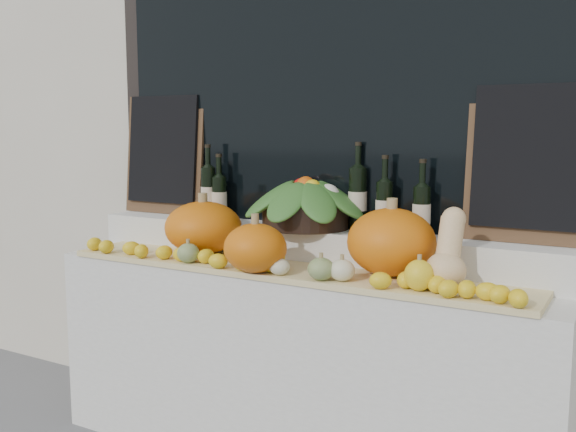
{
  "coord_description": "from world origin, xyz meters",
  "views": [
    {
      "loc": [
        1.33,
        -0.89,
        1.49
      ],
      "look_at": [
        0.0,
        1.45,
        1.12
      ],
      "focal_mm": 40.0,
      "sensor_mm": 36.0,
      "label": 1
    }
  ],
  "objects_px": {
    "pumpkin_right": "(391,242)",
    "butternut_squash": "(448,255)",
    "wine_bottle_tall": "(358,198)",
    "produce_bowl": "(306,202)",
    "pumpkin_left": "(203,227)"
  },
  "relations": [
    {
      "from": "butternut_squash",
      "to": "pumpkin_left",
      "type": "bearing_deg",
      "value": 175.93
    },
    {
      "from": "produce_bowl",
      "to": "pumpkin_right",
      "type": "bearing_deg",
      "value": -19.21
    },
    {
      "from": "pumpkin_right",
      "to": "produce_bowl",
      "type": "height_order",
      "value": "produce_bowl"
    },
    {
      "from": "pumpkin_right",
      "to": "butternut_squash",
      "type": "xyz_separation_m",
      "value": [
        0.25,
        -0.08,
        -0.01
      ]
    },
    {
      "from": "produce_bowl",
      "to": "wine_bottle_tall",
      "type": "bearing_deg",
      "value": 18.42
    },
    {
      "from": "butternut_squash",
      "to": "produce_bowl",
      "type": "height_order",
      "value": "produce_bowl"
    },
    {
      "from": "wine_bottle_tall",
      "to": "pumpkin_left",
      "type": "bearing_deg",
      "value": -160.76
    },
    {
      "from": "pumpkin_right",
      "to": "produce_bowl",
      "type": "xyz_separation_m",
      "value": [
        -0.47,
        0.17,
        0.12
      ]
    },
    {
      "from": "pumpkin_left",
      "to": "butternut_squash",
      "type": "relative_size",
      "value": 1.24
    },
    {
      "from": "butternut_squash",
      "to": "wine_bottle_tall",
      "type": "relative_size",
      "value": 0.75
    },
    {
      "from": "butternut_squash",
      "to": "produce_bowl",
      "type": "relative_size",
      "value": 0.48
    },
    {
      "from": "pumpkin_right",
      "to": "wine_bottle_tall",
      "type": "height_order",
      "value": "wine_bottle_tall"
    },
    {
      "from": "produce_bowl",
      "to": "wine_bottle_tall",
      "type": "relative_size",
      "value": 1.56
    },
    {
      "from": "produce_bowl",
      "to": "wine_bottle_tall",
      "type": "height_order",
      "value": "wine_bottle_tall"
    },
    {
      "from": "pumpkin_right",
      "to": "pumpkin_left",
      "type": "bearing_deg",
      "value": 179.88
    }
  ]
}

